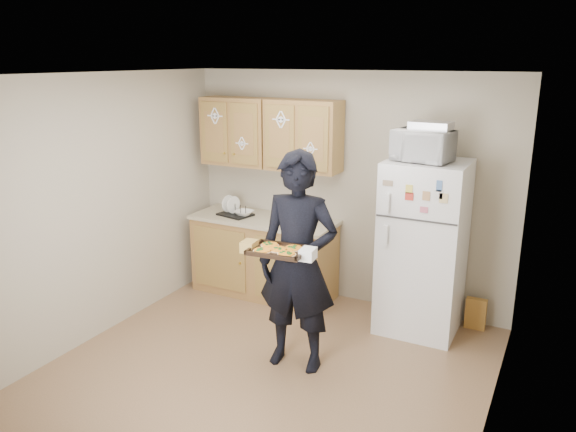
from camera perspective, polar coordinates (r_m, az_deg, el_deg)
The scene contains 24 objects.
floor at distance 5.04m, azimuth -2.26°, elevation -15.55°, with size 3.60×3.60×0.00m, color brown.
ceiling at distance 4.31m, azimuth -2.63°, elevation 14.15°, with size 3.60×3.60×0.00m, color beige.
wall_back at distance 6.09m, azimuth 5.95°, elevation 2.70°, with size 3.60×0.04×2.50m, color #AAA08A.
wall_front at distance 3.20m, azimuth -18.84°, elevation -10.56°, with size 3.60×0.04×2.50m, color #AAA08A.
wall_left at distance 5.60m, azimuth -18.67°, elevation 0.77°, with size 0.04×3.60×2.50m, color #AAA08A.
wall_right at distance 4.00m, azimuth 20.73°, elevation -5.36°, with size 0.04×3.60×2.50m, color #AAA08A.
refrigerator at distance 5.59m, azimuth 13.53°, elevation -3.14°, with size 0.75×0.70×1.70m, color white.
base_cabinet at distance 6.40m, azimuth -2.44°, elevation -4.24°, with size 1.60×0.60×0.86m, color #975C34.
countertop at distance 6.26m, azimuth -2.48°, elevation -0.37°, with size 1.64×0.64×0.04m, color #BAAE8F.
upper_cab_left at distance 6.39m, azimuth -5.14°, elevation 8.57°, with size 0.80×0.33×0.75m, color #975C34.
upper_cab_right at distance 5.99m, azimuth 1.58°, elevation 8.15°, with size 0.80×0.33×0.75m, color #975C34.
cereal_box at distance 5.98m, azimuth 18.52°, elevation -9.39°, with size 0.20×0.07×0.32m, color gold.
person at distance 4.76m, azimuth 1.00°, elevation -4.75°, with size 0.69×0.46×1.91m, color black.
baking_tray at distance 4.45m, azimuth -1.02°, elevation -3.60°, with size 0.44×0.33×0.04m, color black.
pizza_front_left at distance 4.42m, azimuth -2.64°, elevation -3.52°, with size 0.15×0.15×0.02m, color orange.
pizza_front_right at distance 4.35m, azimuth -0.14°, elevation -3.86°, with size 0.15×0.15×0.02m, color orange.
pizza_back_left at distance 4.55m, azimuth -1.87°, elevation -2.95°, with size 0.15×0.15×0.02m, color orange.
pizza_back_right at distance 4.48m, azimuth 0.57°, elevation -3.27°, with size 0.15×0.15×0.02m, color orange.
pizza_center at distance 4.45m, azimuth -1.03°, elevation -3.40°, with size 0.15×0.15×0.02m, color orange.
microwave at distance 5.32m, azimuth 13.52°, elevation 6.95°, with size 0.52×0.35×0.29m, color white.
foil_pan at distance 5.32m, azimuth 14.33°, elevation 8.87°, with size 0.36×0.25×0.08m, color silver.
dish_rack at distance 6.36m, azimuth -5.39°, elevation 0.69°, with size 0.36×0.27×0.14m, color black.
bowl at distance 6.31m, azimuth -4.50°, elevation 0.32°, with size 0.21×0.21×0.05m, color silver.
soap_bottle at distance 5.93m, azimuth 1.51°, elevation -0.03°, with size 0.10×0.10×0.21m, color white.
Camera 1 is at (2.14, -3.74, 2.62)m, focal length 35.00 mm.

